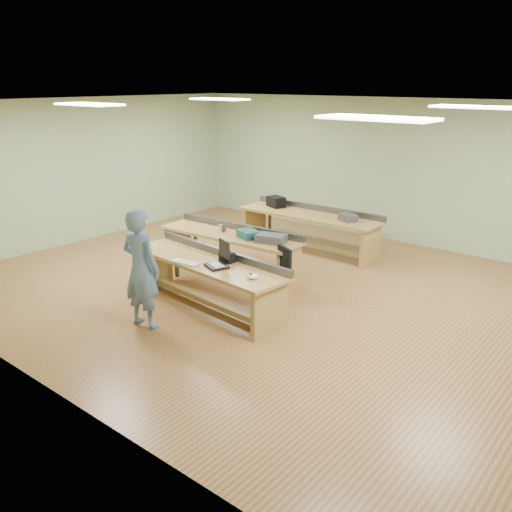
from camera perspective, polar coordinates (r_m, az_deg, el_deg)
name	(u,v)px	position (r m, az deg, el deg)	size (l,w,h in m)	color
floor	(271,290)	(9.07, 1.60, -3.56)	(10.00, 10.00, 0.00)	olive
ceiling	(273,104)	(8.43, 1.78, 15.75)	(10.00, 10.00, 0.00)	silver
wall_back	(387,170)	(11.99, 13.62, 8.76)	(10.00, 0.04, 3.00)	#9CB286
wall_front	(37,266)	(6.09, -22.07, -0.93)	(10.00, 0.04, 3.00)	#9CB286
wall_left	(88,170)	(12.28, -17.31, 8.66)	(0.04, 8.00, 3.00)	#9CB286
fluor_panels	(273,106)	(8.43, 1.78, 15.54)	(6.20, 3.50, 0.03)	white
workbench_front	(208,272)	(8.25, -5.11, -1.73)	(2.92, 1.02, 0.86)	#A88747
workbench_mid	(231,244)	(9.67, -2.69, 1.30)	(2.78, 0.87, 0.86)	#A88747
workbench_back	(309,223)	(11.12, 5.64, 3.51)	(3.04, 0.83, 0.86)	#A88747
person	(141,269)	(7.65, -12.00, -1.31)	(0.62, 0.41, 1.71)	#6881AA
laptop_base	(217,266)	(7.87, -4.17, -1.06)	(0.33, 0.27, 0.04)	black
laptop_screen	(224,249)	(7.85, -3.35, 0.76)	(0.33, 0.02, 0.26)	black
keyboard	(185,263)	(8.08, -7.49, -0.69)	(0.46, 0.15, 0.03)	silver
trackball_mouse	(253,276)	(7.40, -0.34, -2.15)	(0.14, 0.16, 0.07)	white
camera_bag	(227,257)	(8.07, -3.06, -0.12)	(0.23, 0.14, 0.15)	black
task_chair	(276,280)	(8.60, 2.12, -2.59)	(0.60, 0.60, 0.85)	black
parts_bin_teal	(248,234)	(9.31, -0.83, 2.33)	(0.36, 0.27, 0.13)	#163F48
parts_bin_grey	(271,238)	(9.05, 1.60, 1.86)	(0.49, 0.31, 0.13)	#38393B
mug	(223,229)	(9.71, -3.46, 2.84)	(0.11, 0.11, 0.09)	#38393B
drinks_can	(221,228)	(9.68, -3.76, 2.91)	(0.07, 0.07, 0.13)	silver
storage_box_back	(276,202)	(11.61, 2.12, 5.73)	(0.38, 0.27, 0.22)	black
tray_back	(348,218)	(10.57, 9.66, 4.01)	(0.33, 0.24, 0.13)	#38393B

